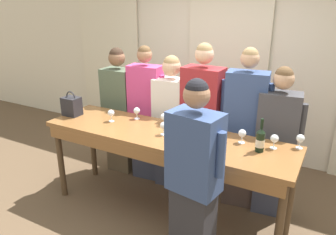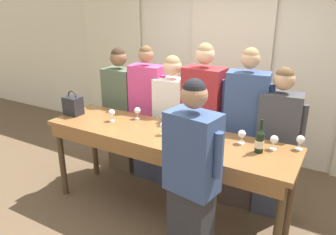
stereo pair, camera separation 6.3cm
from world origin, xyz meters
name	(u,v)px [view 1 (the left image)]	position (x,y,z in m)	size (l,w,h in m)	color
ground_plane	(165,212)	(0.00, 0.00, 0.00)	(18.00, 18.00, 0.00)	brown
wall_back	(228,61)	(0.00, 1.90, 1.40)	(12.00, 0.06, 2.80)	beige
curtain_panel_left	(110,54)	(-2.13, 1.84, 1.34)	(1.19, 0.03, 2.69)	beige
curtain_panel_center	(226,66)	(0.00, 1.84, 1.34)	(1.19, 0.03, 2.69)	beige
tasting_bar	(163,143)	(0.00, -0.03, 0.86)	(2.66, 0.71, 0.97)	brown
wine_bottle	(260,140)	(0.96, 0.05, 1.08)	(0.08, 0.08, 0.31)	black
handbag	(72,106)	(-1.23, -0.04, 1.08)	(0.20, 0.16, 0.29)	#232328
wine_glass_front_left	(111,113)	(-0.69, 0.01, 1.06)	(0.07, 0.07, 0.14)	white
wine_glass_front_mid	(242,134)	(0.76, 0.15, 1.06)	(0.07, 0.07, 0.14)	white
wine_glass_front_right	(300,139)	(1.27, 0.29, 1.06)	(0.07, 0.07, 0.14)	white
wine_glass_center_left	(164,126)	(0.01, -0.04, 1.06)	(0.07, 0.07, 0.14)	white
wine_glass_center_mid	(137,111)	(-0.49, 0.22, 1.06)	(0.07, 0.07, 0.14)	white
wine_glass_center_right	(164,117)	(-0.12, 0.19, 1.06)	(0.07, 0.07, 0.14)	white
wine_glass_back_left	(220,133)	(0.57, 0.06, 1.06)	(0.07, 0.07, 0.14)	white
wine_glass_back_mid	(274,139)	(1.06, 0.17, 1.06)	(0.07, 0.07, 0.14)	white
wine_glass_back_right	(218,123)	(0.46, 0.30, 1.06)	(0.07, 0.07, 0.14)	white
napkin	(177,130)	(0.08, 0.13, 0.97)	(0.12, 0.12, 0.00)	white
pen	(206,142)	(0.47, -0.01, 0.97)	(0.09, 0.13, 0.01)	black
guest_olive_jacket	(120,111)	(-1.02, 0.60, 0.87)	(0.52, 0.28, 1.69)	brown
guest_pink_top	(146,114)	(-0.61, 0.60, 0.89)	(0.52, 0.27, 1.75)	#383D51
guest_cream_sweater	(171,122)	(-0.24, 0.60, 0.85)	(0.53, 0.32, 1.66)	#383D51
guest_striped_shirt	(202,121)	(0.16, 0.60, 0.93)	(0.56, 0.28, 1.83)	#473833
guest_navy_coat	(244,130)	(0.66, 0.60, 0.92)	(0.55, 0.30, 1.82)	#473833
guest_beige_cap	(276,142)	(1.01, 0.60, 0.85)	(0.53, 0.29, 1.66)	#383D51
host_pouring	(194,183)	(0.61, -0.61, 0.89)	(0.52, 0.32, 1.74)	#28282D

